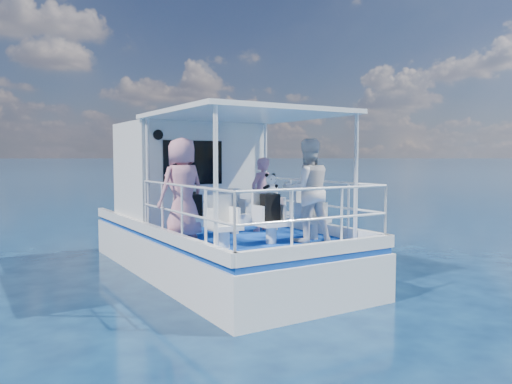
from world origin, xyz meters
TOP-DOWN VIEW (x-y plane):
  - ground at (0.00, 0.00)m, footprint 2000.00×2000.00m
  - hull at (0.00, 1.00)m, footprint 3.00×7.00m
  - deck at (0.00, 1.00)m, footprint 2.90×6.90m
  - cabin at (0.00, 2.30)m, footprint 2.85×2.00m
  - canopy at (0.00, -0.20)m, footprint 3.00×3.20m
  - canopy_posts at (0.00, -0.25)m, footprint 2.77×2.97m
  - railings at (0.00, -0.58)m, footprint 2.84×3.59m
  - seat_port_fwd at (-0.90, 0.20)m, footprint 0.48×0.46m
  - seat_center_fwd at (0.00, 0.20)m, footprint 0.48×0.46m
  - seat_stbd_fwd at (0.90, 0.20)m, footprint 0.48×0.46m
  - seat_port_aft at (-0.90, -1.10)m, footprint 0.48×0.46m
  - seat_center_aft at (0.00, -1.10)m, footprint 0.48×0.46m
  - seat_stbd_aft at (0.90, -1.10)m, footprint 0.48×0.46m
  - passenger_port_fwd at (-1.08, 0.16)m, footprint 0.75×0.59m
  - passenger_stbd_fwd at (0.62, 0.21)m, footprint 0.62×0.50m
  - passenger_stbd_aft at (0.63, -1.28)m, footprint 1.02×0.90m
  - backpack_port at (-0.87, 0.18)m, footprint 0.31×0.17m
  - backpack_center at (-0.02, -1.09)m, footprint 0.31×0.17m
  - compact_camera at (-0.87, 0.16)m, footprint 0.09×0.06m
  - panda at (-0.02, -1.09)m, footprint 0.23×0.19m

SIDE VIEW (x-z plane):
  - ground at x=0.00m, z-range 0.00..0.00m
  - hull at x=0.00m, z-range -0.80..0.80m
  - deck at x=0.00m, z-range 0.80..0.90m
  - seat_port_fwd at x=-0.90m, z-range 0.90..1.28m
  - seat_center_fwd at x=0.00m, z-range 0.90..1.28m
  - seat_stbd_fwd at x=0.90m, z-range 0.90..1.28m
  - seat_port_aft at x=-0.90m, z-range 0.90..1.28m
  - seat_center_aft at x=0.00m, z-range 0.90..1.28m
  - seat_stbd_aft at x=0.90m, z-range 0.90..1.28m
  - railings at x=0.00m, z-range 0.90..1.90m
  - backpack_port at x=-0.87m, z-range 1.28..1.68m
  - backpack_center at x=-0.02m, z-range 1.28..1.74m
  - passenger_stbd_fwd at x=0.62m, z-range 0.90..2.35m
  - compact_camera at x=-0.87m, z-range 1.68..1.74m
  - passenger_stbd_aft at x=0.63m, z-range 0.90..2.67m
  - passenger_port_fwd at x=-1.08m, z-range 0.90..2.71m
  - panda at x=-0.02m, z-range 1.74..2.09m
  - cabin at x=0.00m, z-range 0.90..3.10m
  - canopy_posts at x=0.00m, z-range 0.90..3.10m
  - canopy at x=0.00m, z-range 3.10..3.18m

